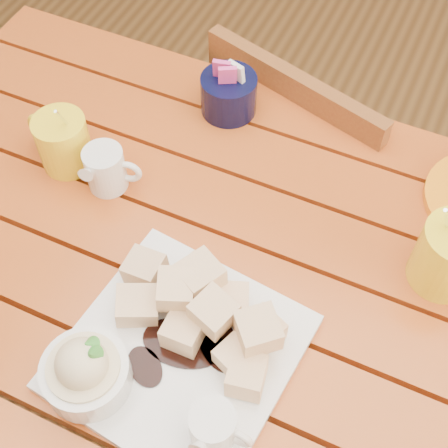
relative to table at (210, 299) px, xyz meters
The scene contains 7 objects.
ground 0.64m from the table, 90.00° to the right, with size 5.00×5.00×0.00m, color #563618.
table is the anchor object (origin of this frame).
dessert_plate 0.21m from the table, 84.92° to the right, with size 0.31×0.31×0.11m.
coffee_mug_left 0.34m from the table, 164.16° to the left, with size 0.12×0.08×0.14m.
cream_pitcher 0.26m from the table, 161.61° to the left, with size 0.09×0.08×0.08m.
sugar_caddy 0.35m from the table, 109.04° to the left, with size 0.10×0.10×0.10m.
chair_far 0.51m from the table, 88.34° to the left, with size 0.47×0.47×0.80m.
Camera 1 is at (0.22, -0.42, 1.53)m, focal length 50.00 mm.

